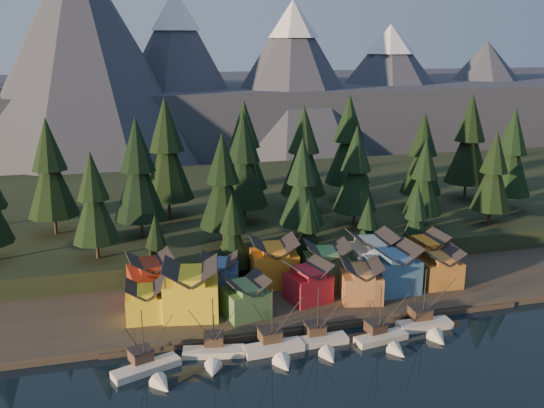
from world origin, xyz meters
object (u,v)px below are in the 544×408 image
object	(u,v)px
boat_1	(213,348)
house_front_1	(191,288)
boat_3	(321,336)
house_back_0	(151,276)
boat_5	(428,319)
boat_4	(385,333)
boat_2	(276,342)
house_back_1	(219,275)
house_front_0	(146,300)
boat_0	(149,363)

from	to	relation	value
boat_1	house_front_1	xyz separation A→B (m)	(-1.63, 14.54, 4.88)
boat_3	house_back_0	size ratio (longest dim) A/B	1.23
boat_5	boat_4	bearing A→B (deg)	-164.85
boat_2	house_back_0	size ratio (longest dim) A/B	1.34
boat_5	house_back_1	xyz separation A→B (m)	(-34.53, 22.36, 3.44)
boat_4	boat_5	world-z (taller)	boat_5
boat_3	boat_4	distance (m)	11.33
boat_1	house_front_0	world-z (taller)	boat_1
boat_2	house_back_0	xyz separation A→B (m)	(-18.81, 25.30, 3.96)
boat_0	house_back_1	distance (m)	29.42
boat_5	house_back_0	size ratio (longest dim) A/B	1.36
boat_0	boat_4	xyz separation A→B (m)	(40.57, -0.25, 0.02)
boat_2	boat_5	xyz separation A→B (m)	(29.14, 1.19, 0.05)
boat_4	house_front_1	bearing A→B (deg)	141.81
boat_0	house_front_0	xyz separation A→B (m)	(0.69, 17.39, 3.20)
boat_3	house_back_1	xyz separation A→B (m)	(-13.67, 23.05, 3.80)
boat_3	house_front_0	xyz separation A→B (m)	(-28.69, 15.85, 3.19)
boat_0	boat_3	bearing A→B (deg)	-17.65
boat_4	house_front_0	size ratio (longest dim) A/B	1.49
boat_3	house_front_0	size ratio (longest dim) A/B	1.53
boat_2	house_back_1	distance (m)	24.41
boat_1	house_back_0	distance (m)	25.71
boat_4	house_back_0	xyz separation A→B (m)	(-38.29, 26.58, 4.26)
boat_0	house_back_1	xyz separation A→B (m)	(15.71, 24.59, 3.81)
boat_0	boat_2	size ratio (longest dim) A/B	0.97
boat_2	house_back_0	world-z (taller)	boat_2
boat_0	house_back_0	size ratio (longest dim) A/B	1.30
house_back_0	boat_1	bearing A→B (deg)	-77.01
boat_4	house_front_1	size ratio (longest dim) A/B	0.98
boat_0	house_front_1	xyz separation A→B (m)	(9.04, 16.95, 4.85)
boat_3	house_back_0	distance (m)	36.98
boat_0	house_front_1	size ratio (longest dim) A/B	1.05
boat_5	house_back_0	world-z (taller)	boat_5
boat_3	boat_4	size ratio (longest dim) A/B	1.02
boat_0	boat_5	distance (m)	50.28
boat_2	boat_4	distance (m)	19.52
boat_1	boat_5	xyz separation A→B (m)	(39.56, -0.19, 0.40)
boat_0	house_back_0	xyz separation A→B (m)	(2.28, 26.33, 4.28)
boat_0	house_front_0	distance (m)	17.69
boat_1	boat_5	world-z (taller)	boat_5
boat_2	house_front_0	distance (m)	26.30
boat_0	boat_4	size ratio (longest dim) A/B	1.08
boat_3	house_back_0	bearing A→B (deg)	136.82
boat_0	boat_3	xyz separation A→B (m)	(29.38, 1.54, 0.01)
boat_3	boat_5	size ratio (longest dim) A/B	0.91
boat_3	house_back_1	world-z (taller)	boat_3
boat_1	boat_3	size ratio (longest dim) A/B	1.02
boat_4	boat_3	bearing A→B (deg)	161.35
house_front_0	house_front_1	size ratio (longest dim) A/B	0.66
boat_1	boat_3	xyz separation A→B (m)	(18.71, -0.87, 0.03)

